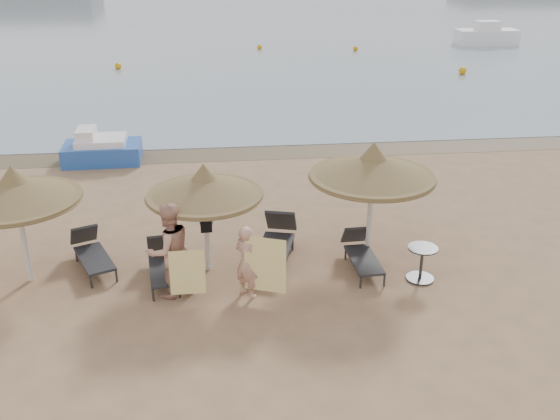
% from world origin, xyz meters
% --- Properties ---
extents(ground, '(160.00, 160.00, 0.00)m').
position_xyz_m(ground, '(0.00, 0.00, 0.00)').
color(ground, '#9E7553').
rests_on(ground, ground).
extents(wet_sand_strip, '(200.00, 1.60, 0.01)m').
position_xyz_m(wet_sand_strip, '(0.00, 9.40, 0.00)').
color(wet_sand_strip, brown).
rests_on(wet_sand_strip, ground).
extents(palapa_left, '(2.65, 2.65, 2.63)m').
position_xyz_m(palapa_left, '(-4.25, 1.39, 2.09)').
color(palapa_left, silver).
rests_on(palapa_left, ground).
extents(palapa_center, '(2.51, 2.51, 2.49)m').
position_xyz_m(palapa_center, '(-0.44, 1.47, 1.98)').
color(palapa_center, silver).
rests_on(palapa_center, ground).
extents(palapa_right, '(2.80, 2.80, 2.78)m').
position_xyz_m(palapa_right, '(3.21, 1.65, 2.21)').
color(palapa_right, silver).
rests_on(palapa_right, ground).
extents(lounger_far_left, '(1.25, 1.87, 0.80)m').
position_xyz_m(lounger_far_left, '(-3.02, 1.90, 0.36)').
color(lounger_far_left, '#313234').
rests_on(lounger_far_left, ground).
extents(lounger_near_left, '(0.80, 1.83, 0.79)m').
position_xyz_m(lounger_near_left, '(-1.41, 1.24, 0.36)').
color(lounger_near_left, '#313234').
rests_on(lounger_near_left, ground).
extents(lounger_near_right, '(1.23, 2.22, 0.95)m').
position_xyz_m(lounger_near_right, '(1.11, 1.83, 0.43)').
color(lounger_near_right, '#313234').
rests_on(lounger_near_right, ground).
extents(lounger_far_right, '(0.65, 1.74, 0.77)m').
position_xyz_m(lounger_far_right, '(2.96, 1.25, 0.35)').
color(lounger_far_right, '#313234').
rests_on(lounger_far_right, ground).
extents(side_table, '(0.64, 0.64, 0.77)m').
position_xyz_m(side_table, '(4.11, 0.54, 0.36)').
color(side_table, '#313234').
rests_on(side_table, ground).
extents(person_left, '(1.29, 1.15, 2.37)m').
position_xyz_m(person_left, '(-1.18, 0.50, 1.18)').
color(person_left, tan).
rests_on(person_left, ground).
extents(person_right, '(0.99, 0.99, 1.84)m').
position_xyz_m(person_right, '(0.36, 0.28, 0.92)').
color(person_right, tan).
rests_on(person_right, ground).
extents(towel_left, '(0.71, 0.02, 0.99)m').
position_xyz_m(towel_left, '(-0.83, 0.15, 0.68)').
color(towel_left, yellow).
rests_on(towel_left, ground).
extents(towel_right, '(0.81, 0.32, 1.20)m').
position_xyz_m(towel_right, '(0.71, 0.03, 0.83)').
color(towel_right, yellow).
rests_on(towel_right, ground).
extents(bag_patterned, '(0.30, 0.18, 0.36)m').
position_xyz_m(bag_patterned, '(-0.44, 1.65, 1.20)').
color(bag_patterned, silver).
rests_on(bag_patterned, ground).
extents(bag_dark, '(0.25, 0.10, 0.35)m').
position_xyz_m(bag_dark, '(-0.44, 1.31, 1.17)').
color(bag_dark, black).
rests_on(bag_dark, ground).
extents(pedal_boat, '(2.48, 1.51, 1.14)m').
position_xyz_m(pedal_boat, '(-3.88, 9.00, 0.42)').
color(pedal_boat, '#2654B3').
rests_on(pedal_boat, ground).
extents(buoy_left, '(0.37, 0.37, 0.37)m').
position_xyz_m(buoy_left, '(-5.32, 24.27, 0.18)').
color(buoy_left, orange).
rests_on(buoy_left, ground).
extents(buoy_mid, '(0.31, 0.31, 0.31)m').
position_xyz_m(buoy_mid, '(2.87, 29.81, 0.16)').
color(buoy_mid, orange).
rests_on(buoy_mid, ground).
extents(buoy_right, '(0.41, 0.41, 0.41)m').
position_xyz_m(buoy_right, '(12.91, 20.94, 0.20)').
color(buoy_right, orange).
rests_on(buoy_right, ground).
extents(buoy_extra, '(0.31, 0.31, 0.31)m').
position_xyz_m(buoy_extra, '(8.86, 28.61, 0.15)').
color(buoy_extra, orange).
rests_on(buoy_extra, ground).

